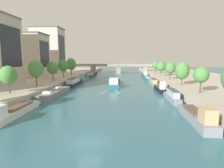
{
  "coord_description": "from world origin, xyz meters",
  "views": [
    {
      "loc": [
        3.96,
        -18.79,
        9.51
      ],
      "look_at": [
        0.0,
        36.44,
        1.67
      ],
      "focal_mm": 28.41,
      "sensor_mm": 36.0,
      "label": 1
    }
  ],
  "objects_px": {
    "moored_boat_left_downstream": "(55,92)",
    "tree_right_midway": "(170,68)",
    "moored_boat_right_downstream": "(147,79)",
    "tree_right_by_lamp": "(182,71)",
    "moored_boat_right_end": "(160,88)",
    "moored_boat_right_lone": "(144,75)",
    "moored_boat_right_upstream": "(153,82)",
    "tree_left_midway": "(63,66)",
    "tree_left_second": "(8,75)",
    "bridge_far": "(119,68)",
    "moored_boat_right_gap_after": "(172,96)",
    "moored_boat_left_upstream": "(13,111)",
    "moored_boat_left_second": "(74,82)",
    "moored_boat_right_second": "(197,116)",
    "tree_right_end_of_row": "(201,75)",
    "tree_left_far": "(36,69)",
    "tree_right_far": "(161,67)",
    "tree_left_past_mid": "(53,68)",
    "tree_right_third": "(156,65)",
    "moored_boat_left_end": "(90,75)",
    "barge_midriver": "(115,82)",
    "moored_boat_left_lone": "(94,73)",
    "tree_left_by_lamp": "(71,64)",
    "moored_boat_left_near": "(84,78)"
  },
  "relations": [
    {
      "from": "tree_left_far",
      "to": "tree_right_midway",
      "type": "relative_size",
      "value": 1.13
    },
    {
      "from": "tree_left_past_mid",
      "to": "tree_left_midway",
      "type": "height_order",
      "value": "tree_left_midway"
    },
    {
      "from": "moored_boat_right_end",
      "to": "moored_boat_right_lone",
      "type": "distance_m",
      "value": 44.02
    },
    {
      "from": "tree_left_far",
      "to": "tree_right_far",
      "type": "height_order",
      "value": "tree_left_far"
    },
    {
      "from": "moored_boat_right_downstream",
      "to": "tree_right_by_lamp",
      "type": "distance_m",
      "value": 30.53
    },
    {
      "from": "moored_boat_left_near",
      "to": "barge_midriver",
      "type": "bearing_deg",
      "value": -42.79
    },
    {
      "from": "moored_boat_right_second",
      "to": "tree_right_far",
      "type": "xyz_separation_m",
      "value": [
        5.28,
        53.92,
        5.19
      ]
    },
    {
      "from": "moored_boat_right_end",
      "to": "moored_boat_right_lone",
      "type": "bearing_deg",
      "value": 89.74
    },
    {
      "from": "tree_right_midway",
      "to": "tree_left_midway",
      "type": "bearing_deg",
      "value": 175.95
    },
    {
      "from": "moored_boat_left_downstream",
      "to": "moored_boat_right_downstream",
      "type": "bearing_deg",
      "value": 51.76
    },
    {
      "from": "moored_boat_left_lone",
      "to": "tree_left_midway",
      "type": "bearing_deg",
      "value": -100.01
    },
    {
      "from": "moored_boat_right_gap_after",
      "to": "tree_right_midway",
      "type": "relative_size",
      "value": 1.72
    },
    {
      "from": "moored_boat_right_gap_after",
      "to": "tree_right_end_of_row",
      "type": "bearing_deg",
      "value": 1.28
    },
    {
      "from": "moored_boat_right_second",
      "to": "moored_boat_right_upstream",
      "type": "relative_size",
      "value": 1.15
    },
    {
      "from": "tree_left_far",
      "to": "bridge_far",
      "type": "height_order",
      "value": "tree_left_far"
    },
    {
      "from": "moored_boat_left_second",
      "to": "tree_right_end_of_row",
      "type": "height_order",
      "value": "tree_right_end_of_row"
    },
    {
      "from": "moored_boat_right_end",
      "to": "tree_right_by_lamp",
      "type": "relative_size",
      "value": 1.52
    },
    {
      "from": "moored_boat_left_second",
      "to": "tree_right_third",
      "type": "relative_size",
      "value": 2.3
    },
    {
      "from": "moored_boat_left_end",
      "to": "tree_left_past_mid",
      "type": "relative_size",
      "value": 2.01
    },
    {
      "from": "tree_right_midway",
      "to": "moored_boat_right_second",
      "type": "bearing_deg",
      "value": -98.45
    },
    {
      "from": "moored_boat_left_downstream",
      "to": "moored_boat_right_upstream",
      "type": "xyz_separation_m",
      "value": [
        29.22,
        20.56,
        0.32
      ]
    },
    {
      "from": "moored_boat_left_second",
      "to": "tree_right_by_lamp",
      "type": "xyz_separation_m",
      "value": [
        35.21,
        -9.95,
        5.04
      ]
    },
    {
      "from": "moored_boat_right_second",
      "to": "moored_boat_right_gap_after",
      "type": "bearing_deg",
      "value": 89.98
    },
    {
      "from": "tree_left_second",
      "to": "tree_right_by_lamp",
      "type": "distance_m",
      "value": 45.07
    },
    {
      "from": "tree_left_by_lamp",
      "to": "tree_right_end_of_row",
      "type": "height_order",
      "value": "tree_left_by_lamp"
    },
    {
      "from": "tree_left_past_mid",
      "to": "tree_right_far",
      "type": "xyz_separation_m",
      "value": [
        41.49,
        19.73,
        -0.21
      ]
    },
    {
      "from": "moored_boat_left_downstream",
      "to": "moored_boat_right_downstream",
      "type": "distance_m",
      "value": 47.0
    },
    {
      "from": "tree_right_end_of_row",
      "to": "moored_boat_left_upstream",
      "type": "bearing_deg",
      "value": -159.2
    },
    {
      "from": "moored_boat_right_downstream",
      "to": "bridge_far",
      "type": "relative_size",
      "value": 0.28
    },
    {
      "from": "tree_left_second",
      "to": "tree_right_third",
      "type": "bearing_deg",
      "value": 53.99
    },
    {
      "from": "moored_boat_right_lone",
      "to": "bridge_far",
      "type": "bearing_deg",
      "value": 126.83
    },
    {
      "from": "barge_midriver",
      "to": "moored_boat_right_upstream",
      "type": "relative_size",
      "value": 1.9
    },
    {
      "from": "moored_boat_right_lone",
      "to": "tree_right_end_of_row",
      "type": "bearing_deg",
      "value": -83.41
    },
    {
      "from": "moored_boat_left_downstream",
      "to": "tree_left_second",
      "type": "bearing_deg",
      "value": -129.24
    },
    {
      "from": "moored_boat_left_end",
      "to": "tree_right_midway",
      "type": "xyz_separation_m",
      "value": [
        35.39,
        -25.35,
        5.04
      ]
    },
    {
      "from": "tree_right_end_of_row",
      "to": "moored_boat_right_upstream",
      "type": "bearing_deg",
      "value": 104.48
    },
    {
      "from": "moored_boat_right_second",
      "to": "tree_left_midway",
      "type": "distance_m",
      "value": 57.05
    },
    {
      "from": "moored_boat_right_upstream",
      "to": "tree_left_midway",
      "type": "distance_m",
      "value": 36.28
    },
    {
      "from": "tree_right_end_of_row",
      "to": "tree_left_far",
      "type": "bearing_deg",
      "value": 170.99
    },
    {
      "from": "tree_right_far",
      "to": "tree_left_by_lamp",
      "type": "bearing_deg",
      "value": 176.89
    },
    {
      "from": "moored_boat_left_downstream",
      "to": "tree_right_midway",
      "type": "height_order",
      "value": "tree_right_midway"
    },
    {
      "from": "tree_left_second",
      "to": "tree_left_past_mid",
      "type": "bearing_deg",
      "value": 89.65
    },
    {
      "from": "barge_midriver",
      "to": "moored_boat_right_lone",
      "type": "height_order",
      "value": "barge_midriver"
    },
    {
      "from": "moored_boat_right_lone",
      "to": "moored_boat_left_downstream",
      "type": "bearing_deg",
      "value": -119.74
    },
    {
      "from": "moored_boat_right_gap_after",
      "to": "moored_boat_right_downstream",
      "type": "relative_size",
      "value": 0.68
    },
    {
      "from": "moored_boat_left_upstream",
      "to": "moored_boat_left_second",
      "type": "distance_m",
      "value": 35.55
    },
    {
      "from": "tree_right_end_of_row",
      "to": "tree_right_midway",
      "type": "xyz_separation_m",
      "value": [
        -0.08,
        26.78,
        0.16
      ]
    },
    {
      "from": "moored_boat_right_second",
      "to": "tree_right_end_of_row",
      "type": "bearing_deg",
      "value": 66.59
    },
    {
      "from": "tree_right_end_of_row",
      "to": "tree_right_by_lamp",
      "type": "distance_m",
      "value": 12.11
    },
    {
      "from": "tree_left_far",
      "to": "tree_right_midway",
      "type": "xyz_separation_m",
      "value": [
        41.53,
        20.19,
        -0.6
      ]
    }
  ]
}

